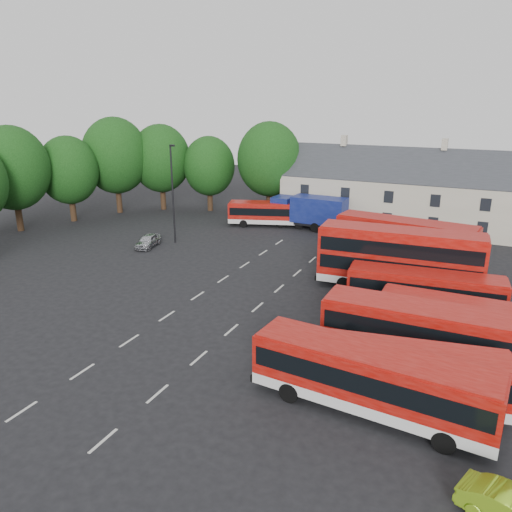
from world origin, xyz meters
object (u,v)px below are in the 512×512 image
at_px(bus_row_a, 371,376).
at_px(silver_car, 148,241).
at_px(lamppost, 173,192).
at_px(bus_dd_south, 400,257).
at_px(box_truck, 310,211).

bearing_deg(bus_row_a, silver_car, 150.96).
relative_size(silver_car, lamppost, 0.38).
distance_m(bus_dd_south, box_truck, 19.75).
bearing_deg(silver_car, bus_row_a, -46.27).
bearing_deg(bus_dd_south, bus_row_a, -87.86).
distance_m(bus_row_a, lamppost, 32.11).
distance_m(box_truck, silver_car, 18.38).
distance_m(bus_row_a, box_truck, 34.56).
bearing_deg(box_truck, lamppost, -130.86).
height_order(bus_dd_south, silver_car, bus_dd_south).
bearing_deg(silver_car, box_truck, 36.43).
bearing_deg(lamppost, box_truck, 46.79).
bearing_deg(bus_dd_south, lamppost, 166.64).
height_order(bus_row_a, bus_dd_south, bus_dd_south).
height_order(box_truck, silver_car, box_truck).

